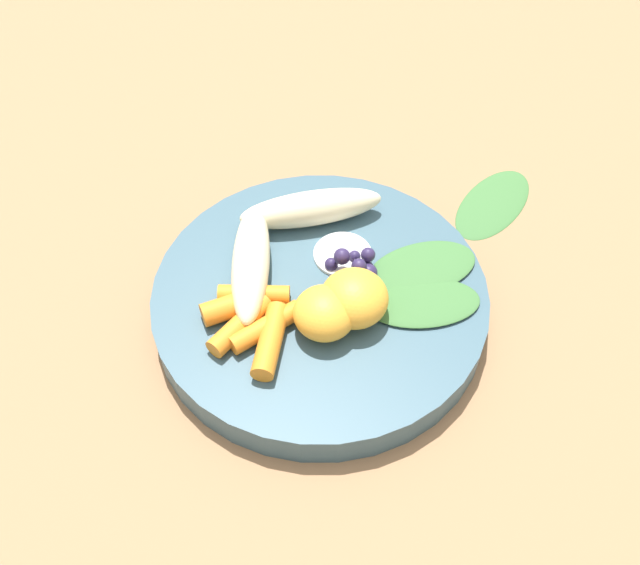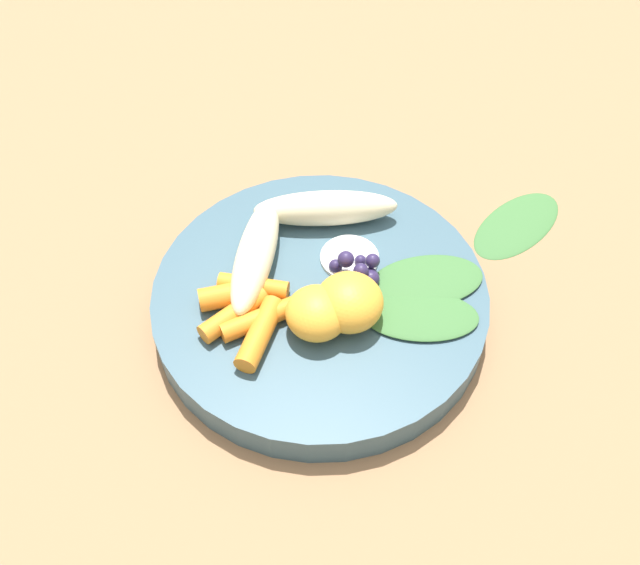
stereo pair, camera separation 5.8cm
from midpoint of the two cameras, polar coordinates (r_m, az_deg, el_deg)
ground_plane at (r=0.61m, az=2.71°, el=-2.48°), size 2.40×2.40×0.00m
bowl at (r=0.60m, az=2.77°, el=-1.65°), size 0.27×0.27×0.03m
banana_peeled_left at (r=0.59m, az=-2.32°, el=2.08°), size 0.04×0.13×0.03m
banana_peeled_right at (r=0.63m, az=3.10°, el=5.72°), size 0.13×0.04×0.03m
orange_segment_near at (r=0.55m, az=5.29°, el=-1.74°), size 0.05×0.05×0.04m
orange_segment_far at (r=0.55m, az=3.01°, el=-2.63°), size 0.05×0.05×0.04m
carrot_front at (r=0.58m, az=-2.45°, el=-0.47°), size 0.06×0.02×0.02m
carrot_mid_left at (r=0.57m, az=-4.31°, el=-1.17°), size 0.05×0.03×0.02m
carrot_mid_right at (r=0.56m, az=-3.92°, el=-2.71°), size 0.05×0.05×0.02m
carrot_rear at (r=0.56m, az=-1.94°, el=-3.13°), size 0.06×0.04×0.02m
carrot_small at (r=0.55m, az=-1.77°, el=-4.24°), size 0.03×0.06×0.02m
blueberry_pile at (r=0.59m, az=5.72°, el=0.75°), size 0.04×0.04×0.02m
coconut_shred_patch at (r=0.61m, az=5.07°, el=1.81°), size 0.05×0.05×0.00m
kale_leaf_left at (r=0.58m, az=10.75°, el=-2.75°), size 0.09×0.05×0.01m
kale_leaf_right at (r=0.60m, az=11.14°, el=-0.01°), size 0.11×0.08×0.01m
kale_leaf_stray at (r=0.70m, az=17.60°, el=4.32°), size 0.11×0.12×0.01m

